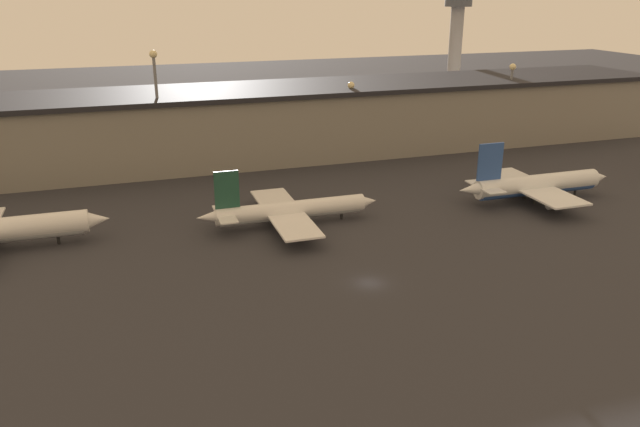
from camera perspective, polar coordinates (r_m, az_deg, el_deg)
ground at (r=95.55m, az=4.53°, el=-6.37°), size 600.00×600.00×0.00m
terminal_building at (r=164.34m, az=-6.10°, el=8.22°), size 234.54×28.94×18.09m
airplane_2 at (r=117.01m, az=-2.87°, el=0.28°), size 34.98×28.36×11.58m
airplane_3 at (r=137.62m, az=19.08°, el=2.49°), size 36.12×26.83×13.23m
lamp_post_1 at (r=151.91m, az=-14.67°, el=10.17°), size 1.80×1.80×28.91m
lamp_post_2 at (r=163.16m, az=2.82°, el=9.60°), size 1.80×1.80×19.68m
lamp_post_3 at (r=185.34m, az=16.99°, el=10.52°), size 1.80×1.80×22.50m
control_tower at (r=223.77m, az=12.30°, el=15.13°), size 9.00×9.00×43.02m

